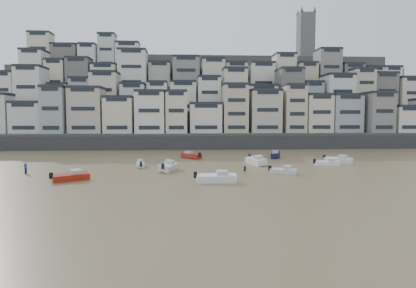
{
  "coord_description": "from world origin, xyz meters",
  "views": [
    {
      "loc": [
        5.46,
        -30.5,
        8.55
      ],
      "look_at": [
        9.37,
        30.0,
        4.0
      ],
      "focal_mm": 32.0,
      "sensor_mm": 36.0,
      "label": 1
    }
  ],
  "objects": [
    {
      "name": "boat_a",
      "position": [
        9.57,
        16.66,
        0.78
      ],
      "size": [
        5.73,
        2.01,
        1.55
      ],
      "primitive_type": null,
      "rotation": [
        0.0,
        0.0,
        0.03
      ],
      "color": "white",
      "rests_on": "ground"
    },
    {
      "name": "person_pink",
      "position": [
        14.88,
        26.21,
        0.87
      ],
      "size": [
        0.44,
        0.44,
        1.74
      ],
      "primitive_type": null,
      "color": "#D79998",
      "rests_on": "ground"
    },
    {
      "name": "boat_c",
      "position": [
        2.94,
        27.55,
        0.79
      ],
      "size": [
        3.28,
        6.05,
        1.57
      ],
      "primitive_type": null,
      "rotation": [
        0.0,
        0.0,
        1.31
      ],
      "color": "silver",
      "rests_on": "ground"
    },
    {
      "name": "boat_i",
      "position": [
        24.35,
        44.77,
        0.76
      ],
      "size": [
        3.43,
        5.88,
        1.52
      ],
      "primitive_type": null,
      "rotation": [
        0.0,
        0.0,
        -1.88
      ],
      "color": "#121339",
      "rests_on": "ground"
    },
    {
      "name": "boat_f",
      "position": [
        -1.94,
        32.26,
        0.57
      ],
      "size": [
        2.01,
        4.38,
        1.15
      ],
      "primitive_type": null,
      "rotation": [
        0.0,
        0.0,
        1.72
      ],
      "color": "white",
      "rests_on": "ground"
    },
    {
      "name": "boat_e",
      "position": [
        18.15,
        34.0,
        0.85
      ],
      "size": [
        3.37,
        6.55,
        1.71
      ],
      "primitive_type": null,
      "rotation": [
        0.0,
        0.0,
        -1.35
      ],
      "color": "silver",
      "rests_on": "ground"
    },
    {
      "name": "person_blue",
      "position": [
        -18.14,
        25.83,
        0.87
      ],
      "size": [
        0.44,
        0.44,
        1.74
      ],
      "primitive_type": null,
      "color": "#1C33D5",
      "rests_on": "ground"
    },
    {
      "name": "boat_d",
      "position": [
        30.16,
        31.65,
        0.62
      ],
      "size": [
        4.75,
        2.19,
        1.25
      ],
      "primitive_type": null,
      "rotation": [
        0.0,
        0.0,
        -0.16
      ],
      "color": "white",
      "rests_on": "ground"
    },
    {
      "name": "boat_b",
      "position": [
        20.15,
        23.24,
        0.57
      ],
      "size": [
        4.41,
        3.0,
        1.15
      ],
      "primitive_type": null,
      "rotation": [
        0.0,
        0.0,
        -0.43
      ],
      "color": "silver",
      "rests_on": "ground"
    },
    {
      "name": "boat_j",
      "position": [
        -9.59,
        19.14,
        0.71
      ],
      "size": [
        5.29,
        4.19,
        1.41
      ],
      "primitive_type": null,
      "rotation": [
        0.0,
        0.0,
        0.56
      ],
      "color": "maroon",
      "rests_on": "ground"
    },
    {
      "name": "ground",
      "position": [
        0.0,
        0.0,
        0.0
      ],
      "size": [
        400.0,
        400.0,
        0.0
      ],
      "primitive_type": "plane",
      "color": "olive",
      "rests_on": "ground"
    },
    {
      "name": "boat_h",
      "position": [
        6.86,
        44.71,
        0.71
      ],
      "size": [
        4.82,
        4.99,
        1.43
      ],
      "primitive_type": null,
      "rotation": [
        0.0,
        0.0,
        2.32
      ],
      "color": "maroon",
      "rests_on": "ground"
    },
    {
      "name": "harbor_wall",
      "position": [
        10.0,
        65.0,
        1.75
      ],
      "size": [
        140.0,
        3.0,
        3.5
      ],
      "primitive_type": "cube",
      "color": "#38383A",
      "rests_on": "ground"
    },
    {
      "name": "hillside",
      "position": [
        14.73,
        104.84,
        13.01
      ],
      "size": [
        141.04,
        66.0,
        50.0
      ],
      "color": "#4C4C47",
      "rests_on": "ground"
    },
    {
      "name": "boat_g",
      "position": [
        33.57,
        35.07,
        0.74
      ],
      "size": [
        5.36,
        4.72,
        1.48
      ],
      "primitive_type": null,
      "rotation": [
        0.0,
        0.0,
        -0.66
      ],
      "color": "silver",
      "rests_on": "ground"
    }
  ]
}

